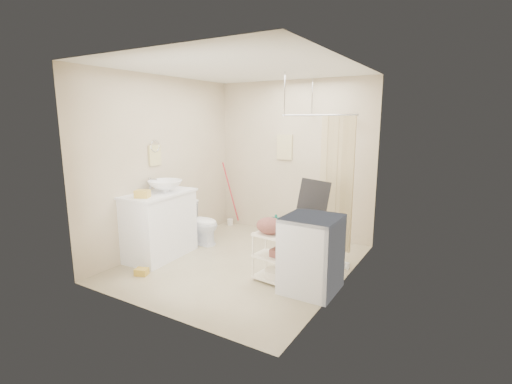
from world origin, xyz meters
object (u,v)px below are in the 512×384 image
(vanity, at_px, (160,225))
(laundry_rack, at_px, (276,253))
(toilet, at_px, (200,223))
(washing_machine, at_px, (311,254))

(vanity, distance_m, laundry_rack, 1.85)
(toilet, xyz_separation_m, washing_machine, (2.18, -0.65, 0.11))
(toilet, xyz_separation_m, laundry_rack, (1.72, -0.66, 0.03))
(toilet, relative_size, washing_machine, 0.76)
(toilet, distance_m, washing_machine, 2.28)
(laundry_rack, bearing_deg, toilet, 164.98)
(toilet, bearing_deg, vanity, 173.88)
(vanity, height_order, laundry_rack, vanity)
(vanity, xyz_separation_m, toilet, (0.12, 0.75, -0.14))
(vanity, height_order, washing_machine, vanity)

